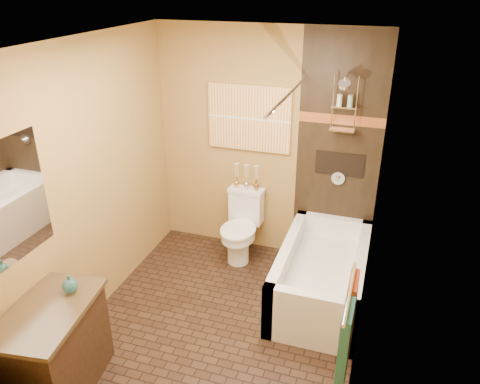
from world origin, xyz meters
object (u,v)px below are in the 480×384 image
at_px(bathtub, 321,279).
at_px(vanity, 55,350).
at_px(toilet, 241,226).
at_px(sunset_painting, 249,118).

distance_m(bathtub, vanity, 2.46).
height_order(bathtub, toilet, toilet).
height_order(sunset_painting, bathtub, sunset_painting).
relative_size(bathtub, vanity, 1.62).
bearing_deg(sunset_painting, toilet, -90.00).
distance_m(toilet, vanity, 2.34).
height_order(sunset_painting, toilet, sunset_painting).
bearing_deg(bathtub, toilet, 154.45).
bearing_deg(bathtub, sunset_painting, 143.40).
distance_m(sunset_painting, bathtub, 1.80).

